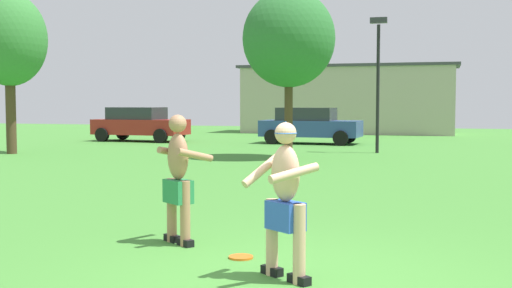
{
  "coord_description": "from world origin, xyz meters",
  "views": [
    {
      "loc": [
        1.5,
        -6.39,
        1.85
      ],
      "look_at": [
        -0.92,
        1.95,
        1.28
      ],
      "focal_mm": 45.44,
      "sensor_mm": 36.0,
      "label": 1
    }
  ],
  "objects_px": {
    "player_near": "(179,176)",
    "tree_right_field": "(9,40)",
    "car_blue_near_post": "(310,125)",
    "tree_left_field": "(289,39)",
    "frisbee": "(241,257)",
    "player_in_blue": "(285,194)",
    "lamp_post": "(378,68)",
    "car_red_mid_lot": "(140,124)"
  },
  "relations": [
    {
      "from": "car_blue_near_post",
      "to": "tree_left_field",
      "type": "height_order",
      "value": "tree_left_field"
    },
    {
      "from": "player_in_blue",
      "to": "tree_right_field",
      "type": "xyz_separation_m",
      "value": [
        -13.12,
        13.08,
        3.09
      ]
    },
    {
      "from": "frisbee",
      "to": "lamp_post",
      "type": "xyz_separation_m",
      "value": [
        -0.0,
        16.31,
        3.02
      ]
    },
    {
      "from": "player_in_blue",
      "to": "tree_left_field",
      "type": "bearing_deg",
      "value": 103.15
    },
    {
      "from": "lamp_post",
      "to": "car_red_mid_lot",
      "type": "bearing_deg",
      "value": 161.01
    },
    {
      "from": "lamp_post",
      "to": "tree_left_field",
      "type": "height_order",
      "value": "tree_left_field"
    },
    {
      "from": "car_blue_near_post",
      "to": "tree_left_field",
      "type": "distance_m",
      "value": 8.0
    },
    {
      "from": "lamp_post",
      "to": "player_near",
      "type": "bearing_deg",
      "value": -93.64
    },
    {
      "from": "player_near",
      "to": "frisbee",
      "type": "distance_m",
      "value": 1.44
    },
    {
      "from": "tree_right_field",
      "to": "car_blue_near_post",
      "type": "bearing_deg",
      "value": 42.61
    },
    {
      "from": "car_blue_near_post",
      "to": "frisbee",
      "type": "bearing_deg",
      "value": -80.78
    },
    {
      "from": "player_near",
      "to": "tree_right_field",
      "type": "xyz_separation_m",
      "value": [
        -11.39,
        11.82,
        3.1
      ]
    },
    {
      "from": "player_near",
      "to": "player_in_blue",
      "type": "height_order",
      "value": "player_near"
    },
    {
      "from": "player_near",
      "to": "tree_right_field",
      "type": "height_order",
      "value": "tree_right_field"
    },
    {
      "from": "tree_right_field",
      "to": "frisbee",
      "type": "bearing_deg",
      "value": -44.85
    },
    {
      "from": "lamp_post",
      "to": "tree_left_field",
      "type": "xyz_separation_m",
      "value": [
        -2.57,
        -3.0,
        0.83
      ]
    },
    {
      "from": "frisbee",
      "to": "tree_left_field",
      "type": "relative_size",
      "value": 0.05
    },
    {
      "from": "frisbee",
      "to": "car_blue_near_post",
      "type": "xyz_separation_m",
      "value": [
        -3.35,
        20.67,
        0.81
      ]
    },
    {
      "from": "lamp_post",
      "to": "frisbee",
      "type": "bearing_deg",
      "value": -89.98
    },
    {
      "from": "tree_left_field",
      "to": "player_in_blue",
      "type": "bearing_deg",
      "value": -76.85
    },
    {
      "from": "player_near",
      "to": "tree_right_field",
      "type": "bearing_deg",
      "value": 133.96
    },
    {
      "from": "car_red_mid_lot",
      "to": "lamp_post",
      "type": "height_order",
      "value": "lamp_post"
    },
    {
      "from": "tree_left_field",
      "to": "tree_right_field",
      "type": "relative_size",
      "value": 0.96
    },
    {
      "from": "lamp_post",
      "to": "tree_left_field",
      "type": "bearing_deg",
      "value": -130.51
    },
    {
      "from": "frisbee",
      "to": "car_blue_near_post",
      "type": "relative_size",
      "value": 0.07
    },
    {
      "from": "car_blue_near_post",
      "to": "tree_right_field",
      "type": "xyz_separation_m",
      "value": [
        -9.05,
        -8.32,
        3.16
      ]
    },
    {
      "from": "car_blue_near_post",
      "to": "tree_left_field",
      "type": "xyz_separation_m",
      "value": [
        0.78,
        -7.36,
        3.04
      ]
    },
    {
      "from": "player_near",
      "to": "tree_left_field",
      "type": "relative_size",
      "value": 0.31
    },
    {
      "from": "player_near",
      "to": "tree_right_field",
      "type": "relative_size",
      "value": 0.3
    },
    {
      "from": "frisbee",
      "to": "tree_right_field",
      "type": "relative_size",
      "value": 0.05
    },
    {
      "from": "tree_left_field",
      "to": "lamp_post",
      "type": "bearing_deg",
      "value": 49.49
    },
    {
      "from": "player_near",
      "to": "lamp_post",
      "type": "distance_m",
      "value": 15.96
    },
    {
      "from": "player_in_blue",
      "to": "tree_right_field",
      "type": "distance_m",
      "value": 18.78
    },
    {
      "from": "player_in_blue",
      "to": "car_red_mid_lot",
      "type": "xyz_separation_m",
      "value": [
        -12.03,
        20.94,
        -0.07
      ]
    },
    {
      "from": "frisbee",
      "to": "lamp_post",
      "type": "height_order",
      "value": "lamp_post"
    },
    {
      "from": "car_red_mid_lot",
      "to": "lamp_post",
      "type": "relative_size",
      "value": 0.91
    },
    {
      "from": "tree_left_field",
      "to": "tree_right_field",
      "type": "height_order",
      "value": "tree_right_field"
    },
    {
      "from": "tree_left_field",
      "to": "tree_right_field",
      "type": "distance_m",
      "value": 9.88
    },
    {
      "from": "player_near",
      "to": "player_in_blue",
      "type": "relative_size",
      "value": 1.02
    },
    {
      "from": "player_near",
      "to": "car_red_mid_lot",
      "type": "distance_m",
      "value": 22.21
    },
    {
      "from": "player_near",
      "to": "car_blue_near_post",
      "type": "height_order",
      "value": "player_near"
    },
    {
      "from": "player_in_blue",
      "to": "tree_right_field",
      "type": "height_order",
      "value": "tree_right_field"
    }
  ]
}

